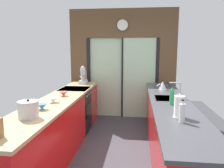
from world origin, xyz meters
TOP-DOWN VIEW (x-y plane):
  - ground_plane at (0.00, 0.60)m, footprint 5.04×7.60m
  - back_wall_unit at (0.00, 2.40)m, footprint 2.64×0.12m
  - left_counter_run at (-0.91, 0.13)m, footprint 0.62×3.80m
  - right_counter_run at (0.91, 0.30)m, footprint 0.62×3.80m
  - sink_faucet at (1.06, 0.55)m, footprint 0.19×0.02m
  - oven_range at (-0.91, 1.25)m, footprint 0.60×0.60m
  - mixing_bowl_near at (-0.89, -0.38)m, footprint 0.16×0.16m
  - mixing_bowl_mid at (-0.89, 0.03)m, footprint 0.16×0.16m
  - mixing_bowl_far at (-0.89, 0.50)m, footprint 0.15×0.15m
  - stand_mixer at (-0.89, 1.91)m, footprint 0.17×0.27m
  - stock_pot at (-0.89, -0.75)m, footprint 0.25×0.25m
  - kettle at (0.89, 1.34)m, footprint 0.26×0.18m
  - soap_bottle_near at (0.89, -0.70)m, footprint 0.07×0.07m
  - soap_bottle_far at (0.89, 0.09)m, footprint 0.06×0.06m
  - paper_towel_roll at (0.89, -0.52)m, footprint 0.14×0.14m

SIDE VIEW (x-z plane):
  - ground_plane at x=0.00m, z-range -0.02..0.00m
  - oven_range at x=-0.91m, z-range 0.00..0.92m
  - right_counter_run at x=0.91m, z-range 0.00..0.92m
  - left_counter_run at x=-0.91m, z-range 0.01..0.93m
  - mixing_bowl_far at x=-0.89m, z-range 0.92..1.00m
  - mixing_bowl_mid at x=-0.89m, z-range 0.92..1.00m
  - mixing_bowl_near at x=-0.89m, z-range 0.92..1.01m
  - kettle at x=0.89m, z-range 0.91..1.11m
  - stock_pot at x=-0.89m, z-range 0.91..1.14m
  - soap_bottle_near at x=0.89m, z-range 0.90..1.17m
  - soap_bottle_far at x=0.89m, z-range 0.90..1.18m
  - paper_towel_roll at x=0.89m, z-range 0.90..1.20m
  - stand_mixer at x=-0.89m, z-range 0.87..1.29m
  - sink_faucet at x=1.06m, z-range 0.96..1.24m
  - back_wall_unit at x=0.00m, z-range 0.17..2.87m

